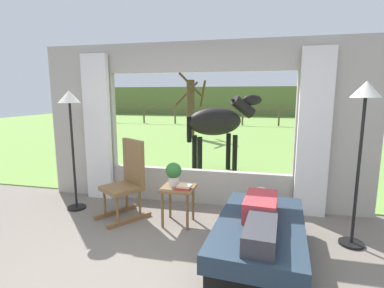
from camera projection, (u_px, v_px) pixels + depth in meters
name	position (u px, v px, depth m)	size (l,w,h in m)	color
back_wall_with_window	(199.00, 127.00, 4.61)	(5.20, 0.12, 2.55)	#ADA599
curtain_panel_left	(98.00, 128.00, 4.86)	(0.44, 0.10, 2.40)	silver
curtain_panel_right	(314.00, 134.00, 4.11)	(0.44, 0.10, 2.40)	silver
outdoor_pasture_lawn	(241.00, 128.00, 15.29)	(36.00, 21.68, 0.02)	#759E47
distant_hill_ridge	(248.00, 101.00, 24.55)	(36.00, 2.00, 2.40)	#5F6D3B
recliner_sofa	(260.00, 239.00, 3.14)	(1.04, 1.77, 0.42)	black
reclining_person	(261.00, 214.00, 3.05)	(0.39, 1.44, 0.22)	#B23338
rocking_chair	(128.00, 180.00, 4.19)	(0.76, 0.82, 1.12)	brown
side_table	(178.00, 194.00, 3.96)	(0.44, 0.44, 0.52)	brown
potted_plant	(174.00, 172.00, 3.98)	(0.22, 0.22, 0.32)	silver
book_stack	(183.00, 187.00, 3.86)	(0.22, 0.17, 0.05)	#B22D28
floor_lamp_left	(70.00, 114.00, 4.31)	(0.32, 0.32, 1.81)	black
floor_lamp_right	(364.00, 115.00, 3.20)	(0.32, 0.32, 1.90)	black
horse	(219.00, 122.00, 6.41)	(1.70, 1.28, 1.73)	black
pasture_tree	(191.00, 107.00, 11.75)	(1.40, 1.30, 2.59)	#4C3823
pasture_fence_line	(243.00, 113.00, 16.59)	(16.10, 0.10, 1.10)	brown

